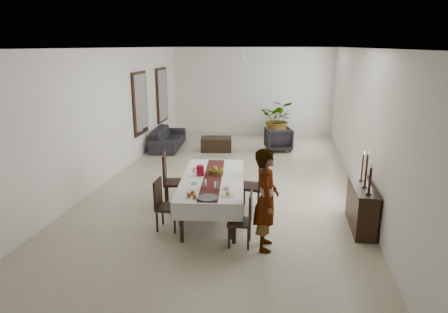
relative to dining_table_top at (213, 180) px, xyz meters
The scene contains 87 objects.
floor 1.96m from the dining_table_top, 89.50° to the left, with size 6.00×12.00×0.00m, color #C0B898.
ceiling 3.06m from the dining_table_top, 89.50° to the left, with size 6.00×12.00×0.02m, color silver.
wall_back 7.87m from the dining_table_top, 89.88° to the left, with size 6.00×0.02×3.20m, color white.
wall_front 4.27m from the dining_table_top, 89.78° to the right, with size 6.00×0.02×3.20m, color white.
wall_left 3.60m from the dining_table_top, 148.65° to the left, with size 0.02×12.00×3.20m, color white.
wall_right 3.63m from the dining_table_top, 31.08° to the left, with size 0.02×12.00×3.20m, color white.
dining_table_top is the anchor object (origin of this frame).
table_leg_fl 1.29m from the dining_table_top, 104.47° to the right, with size 0.07×0.07×0.71m, color black.
table_leg_fr 1.29m from the dining_table_top, 62.26° to the right, with size 0.07×0.07×0.71m, color black.
table_leg_bl 1.29m from the dining_table_top, 117.74° to the left, with size 0.07×0.07×0.71m, color black.
table_leg_br 1.29m from the dining_table_top, 75.53° to the left, with size 0.07×0.07×0.71m, color black.
tablecloth_top 0.03m from the dining_table_top, ahead, with size 1.20×2.61×0.01m, color white.
tablecloth_drape_left 0.60m from the dining_table_top, behind, with size 0.01×2.61×0.30m, color white.
tablecloth_drape_right 0.60m from the dining_table_top, ahead, with size 0.01×2.61×0.30m, color silver.
tablecloth_drape_near 1.31m from the dining_table_top, 83.36° to the right, with size 1.20×0.01×0.30m, color silver.
tablecloth_drape_far 1.31m from the dining_table_top, 96.64° to the left, with size 1.20×0.01×0.30m, color silver.
table_runner 0.04m from the dining_table_top, ahead, with size 0.35×2.53×0.00m, color #5C201A.
red_pitcher 0.33m from the dining_table_top, 155.67° to the left, with size 0.15×0.15×0.20m, color maroon.
pitcher_handle 0.40m from the dining_table_top, 162.52° to the left, with size 0.12×0.12×0.02m, color maroon.
wine_glass_near 0.68m from the dining_table_top, 72.90° to the right, with size 0.07×0.07×0.17m, color white.
wine_glass_mid 0.58m from the dining_table_top, 93.67° to the right, with size 0.07×0.07×0.17m, color white.
teacup_right 0.68m from the dining_table_top, 56.80° to the right, with size 0.09×0.09×0.06m, color silver.
saucer_right 0.68m from the dining_table_top, 56.80° to the right, with size 0.15×0.15×0.01m, color silver.
teacup_left 0.47m from the dining_table_top, 123.96° to the right, with size 0.09×0.09×0.06m, color white.
saucer_left 0.47m from the dining_table_top, 123.96° to the right, with size 0.15×0.15×0.01m, color silver.
plate_near_right 0.97m from the dining_table_top, 63.23° to the right, with size 0.24×0.24×0.02m, color white.
bread_near_right 0.97m from the dining_table_top, 63.23° to the right, with size 0.09×0.09×0.09m, color #D7B669.
plate_near_left 0.82m from the dining_table_top, 105.16° to the right, with size 0.24×0.24×0.02m, color silver.
plate_far_left 0.65m from the dining_table_top, 126.83° to the left, with size 0.24×0.24×0.02m, color white.
serving_tray 1.06m from the dining_table_top, 83.36° to the right, with size 0.36×0.36×0.02m, color #3F3F44.
jam_jar_a 1.12m from the dining_table_top, 94.88° to the right, with size 0.06×0.06×0.08m, color #895813.
jam_jar_b 1.09m from the dining_table_top, 100.78° to the right, with size 0.06×0.06×0.08m, color brown.
jam_jar_c 0.97m from the dining_table_top, 99.72° to the right, with size 0.06×0.06×0.08m, color maroon.
fruit_basket 0.27m from the dining_table_top, 85.33° to the left, with size 0.30×0.30×0.10m, color brown.
fruit_red 0.33m from the dining_table_top, 80.13° to the left, with size 0.09×0.09×0.09m, color maroon.
fruit_green 0.33m from the dining_table_top, 94.59° to the left, with size 0.08×0.08×0.08m, color #548728.
fruit_yellow 0.26m from the dining_table_top, 82.60° to the left, with size 0.09×0.09×0.09m, color gold.
chair_right_near_seat 1.35m from the dining_table_top, 59.15° to the right, with size 0.39×0.39×0.04m, color black.
chair_right_near_leg_fl 1.62m from the dining_table_top, 56.88° to the right, with size 0.04×0.04×0.39m, color black.
chair_right_near_leg_fr 1.38m from the dining_table_top, 49.27° to the right, with size 0.04×0.04×0.39m, color black.
chair_right_near_leg_bl 1.49m from the dining_table_top, 68.17° to the right, with size 0.04×0.04×0.39m, color black.
chair_right_near_leg_br 1.22m from the dining_table_top, 62.32° to the right, with size 0.04×0.04×0.39m, color black.
chair_right_near_back 1.41m from the dining_table_top, 52.84° to the right, with size 0.39×0.04×0.50m, color black.
chair_right_far_seat 0.86m from the dining_table_top, 28.70° to the left, with size 0.48×0.48×0.05m, color black.
chair_right_far_leg_fl 1.03m from the dining_table_top, 10.99° to the left, with size 0.05×0.05×0.47m, color black.
chair_right_far_leg_fr 1.21m from the dining_table_top, 30.66° to the left, with size 0.05×0.05×0.47m, color black.
chair_right_far_leg_bl 0.74m from the dining_table_top, 24.78° to the left, with size 0.05×0.05×0.47m, color black.
chair_right_far_leg_br 0.97m from the dining_table_top, 47.98° to the left, with size 0.05×0.05×0.47m, color black.
chair_right_far_back 1.01m from the dining_table_top, 21.17° to the left, with size 0.48×0.04×0.61m, color black.
chair_left_near_seat 1.06m from the dining_table_top, 132.78° to the right, with size 0.40×0.40×0.05m, color black.
chair_left_near_leg_fl 1.16m from the dining_table_top, 145.81° to the right, with size 0.04×0.04×0.39m, color black.
chair_left_near_leg_fr 1.35m from the dining_table_top, 133.21° to the right, with size 0.04×0.04×0.39m, color black.
chair_left_near_leg_bl 0.94m from the dining_table_top, 132.10° to the right, with size 0.04×0.04×0.39m, color black.
chair_left_near_leg_br 1.17m from the dining_table_top, 119.98° to the right, with size 0.04×0.04×0.39m, color black.
chair_left_near_back 1.14m from the dining_table_top, 139.52° to the right, with size 0.40×0.04×0.51m, color black.
chair_left_far_seat 0.99m from the dining_table_top, 155.09° to the left, with size 0.47×0.47×0.05m, color black.
chair_left_far_leg_fl 1.33m from the dining_table_top, 153.37° to the left, with size 0.05×0.05×0.47m, color black.
chair_left_far_leg_fr 1.15m from the dining_table_top, behind, with size 0.05×0.05×0.47m, color black.
chair_left_far_leg_bl 1.08m from the dining_table_top, 138.72° to the left, with size 0.05×0.05×0.47m, color black.
chair_left_far_leg_br 0.85m from the dining_table_top, 158.16° to the left, with size 0.05×0.05×0.47m, color black.
chair_left_far_back 1.14m from the dining_table_top, 161.66° to the left, with size 0.47×0.04×0.60m, color black.
woman 1.61m from the dining_table_top, 46.42° to the right, with size 0.62×0.41×1.70m, color gray.
sideboard_body 2.82m from the dining_table_top, ahead, with size 0.35×1.33×0.80m, color black.
sideboard_top 2.80m from the dining_table_top, ahead, with size 0.39×1.38×0.03m, color black.
candlestick_near_base 2.86m from the dining_table_top, 11.74° to the right, with size 0.09×0.09×0.03m, color black.
candlestick_near_shaft 2.88m from the dining_table_top, 11.74° to the right, with size 0.04×0.04×0.44m, color black.
candlestick_near_candle 2.92m from the dining_table_top, 11.74° to the right, with size 0.03×0.03×0.07m, color silver.
candlestick_mid_base 2.81m from the dining_table_top, ahead, with size 0.09×0.09×0.03m, color black.
candlestick_mid_shaft 2.83m from the dining_table_top, ahead, with size 0.04×0.04×0.58m, color black.
candlestick_mid_candle 2.90m from the dining_table_top, ahead, with size 0.03×0.03×0.07m, color white.
candlestick_far_base 2.80m from the dining_table_top, ahead, with size 0.09×0.09×0.03m, color black.
candlestick_far_shaft 2.82m from the dining_table_top, ahead, with size 0.04×0.04×0.49m, color black.
candlestick_far_candle 2.87m from the dining_table_top, ahead, with size 0.03×0.03×0.07m, color white.
sofa 5.73m from the dining_table_top, 115.68° to the left, with size 2.15×0.84×0.63m, color #252328.
armchair 5.46m from the dining_table_top, 78.10° to the left, with size 0.79×0.81×0.74m, color #252327.
coffee_table 5.08m from the dining_table_top, 99.52° to the left, with size 0.96×0.64×0.43m, color black.
potted_plant 7.30m from the dining_table_top, 81.58° to the left, with size 1.23×1.07×1.37m, color #285321.
mirror_frame_near 5.06m from the dining_table_top, 126.23° to the left, with size 0.06×1.05×1.85m, color black.
mirror_glass_near 5.04m from the dining_table_top, 125.91° to the left, with size 0.01×0.90×1.70m, color silver.
mirror_frame_far 6.84m from the dining_table_top, 115.70° to the left, with size 0.06×1.05×1.85m, color black.
mirror_glass_far 6.83m from the dining_table_top, 115.43° to the left, with size 0.01×0.90×1.70m, color silver.
fan_rod 5.37m from the dining_table_top, 89.81° to the left, with size 0.04×0.04×0.20m, color white.
fan_hub 5.28m from the dining_table_top, 89.81° to the left, with size 0.16×0.16×0.08m, color white.
fan_blade_n 5.60m from the dining_table_top, 89.83° to the left, with size 0.10×0.55×0.01m, color white.
fan_blade_s 4.96m from the dining_table_top, 89.80° to the left, with size 0.10×0.55×0.01m, color silver.
fan_blade_e 5.29m from the dining_table_top, 85.66° to the left, with size 0.55×0.10×0.01m, color silver.
fan_blade_w 5.29m from the dining_table_top, 93.97° to the left, with size 0.55×0.10×0.01m, color white.
Camera 1 is at (1.38, -9.03, 3.25)m, focal length 32.00 mm.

